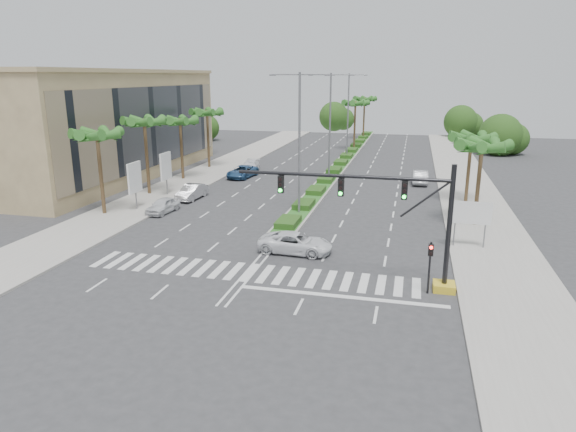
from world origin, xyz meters
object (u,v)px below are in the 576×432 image
car_parked_d (250,167)px  car_crossing (296,243)px  car_parked_a (163,206)px  car_right (420,177)px  car_parked_c (242,172)px  car_parked_b (192,192)px

car_parked_d → car_crossing: bearing=-72.2°
car_parked_a → car_right: (22.05, 18.46, 0.11)m
car_parked_c → car_parked_d: 3.71m
car_parked_a → car_parked_b: bearing=92.4°
car_parked_a → car_parked_c: car_parked_c is taller
car_parked_c → car_crossing: bearing=-56.9°
car_parked_c → car_parked_a: bearing=-88.6°
car_right → car_parked_a: bearing=38.1°
car_crossing → car_right: bearing=-15.0°
car_parked_a → car_parked_c: size_ratio=0.77×
car_parked_b → car_crossing: size_ratio=0.87×
car_parked_a → car_crossing: (13.72, -7.49, 0.03)m
car_right → car_parked_b: bearing=29.0°
car_parked_b → car_crossing: (13.40, -12.96, -0.02)m
car_parked_a → car_parked_b: (0.32, 5.46, 0.06)m
car_parked_c → car_right: (20.44, 1.41, 0.07)m
car_crossing → car_parked_a: bearing=64.1°
car_parked_c → car_parked_d: (-0.24, 3.70, -0.01)m
car_parked_c → car_right: bearing=10.8°
car_parked_a → car_right: 28.76m
car_parked_c → car_crossing: 27.36m
car_parked_b → car_crossing: bearing=-40.5°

